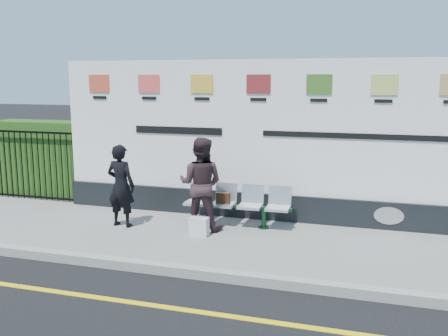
{
  "coord_description": "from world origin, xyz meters",
  "views": [
    {
      "loc": [
        2.58,
        -5.27,
        2.78
      ],
      "look_at": [
        0.13,
        2.82,
        1.25
      ],
      "focal_mm": 40.0,
      "sensor_mm": 36.0,
      "label": 1
    }
  ],
  "objects_px": {
    "bench": "(237,215)",
    "woman_left": "(121,186)",
    "billboard": "(259,151)",
    "woman_right": "(201,184)"
  },
  "relations": [
    {
      "from": "billboard",
      "to": "woman_left",
      "type": "relative_size",
      "value": 5.33
    },
    {
      "from": "bench",
      "to": "woman_left",
      "type": "xyz_separation_m",
      "value": [
        -2.0,
        -0.6,
        0.54
      ]
    },
    {
      "from": "billboard",
      "to": "woman_right",
      "type": "relative_size",
      "value": 4.84
    },
    {
      "from": "billboard",
      "to": "bench",
      "type": "xyz_separation_m",
      "value": [
        -0.24,
        -0.67,
        -1.09
      ]
    },
    {
      "from": "woman_left",
      "to": "woman_right",
      "type": "bearing_deg",
      "value": -164.94
    },
    {
      "from": "billboard",
      "to": "woman_left",
      "type": "distance_m",
      "value": 2.63
    },
    {
      "from": "billboard",
      "to": "woman_left",
      "type": "height_order",
      "value": "billboard"
    },
    {
      "from": "bench",
      "to": "woman_left",
      "type": "bearing_deg",
      "value": -164.9
    },
    {
      "from": "bench",
      "to": "woman_right",
      "type": "bearing_deg",
      "value": -148.18
    },
    {
      "from": "billboard",
      "to": "bench",
      "type": "relative_size",
      "value": 4.16
    }
  ]
}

